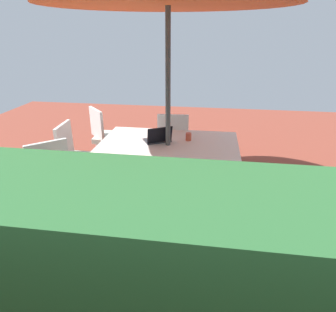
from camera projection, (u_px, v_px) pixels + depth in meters
ground_plane at (168, 198)px, 3.94m from camera, size 10.00×10.00×0.02m
hedge_row at (116, 286)px, 1.74m from camera, size 6.30×0.77×1.36m
dining_table at (168, 148)px, 3.65m from camera, size 1.72×1.22×0.76m
chair_east at (77, 156)px, 3.83m from camera, size 0.47×0.46×0.98m
chair_south at (174, 140)px, 4.39m from camera, size 0.46×0.47×0.98m
chair_southeast at (107, 134)px, 4.62m from camera, size 0.59×0.59×0.98m
chair_northeast at (55, 183)px, 3.16m from camera, size 0.59×0.59×0.98m
laptop at (158, 138)px, 3.70m from camera, size 0.40×0.37×0.21m
cup at (189, 137)px, 3.75m from camera, size 0.07×0.07×0.10m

